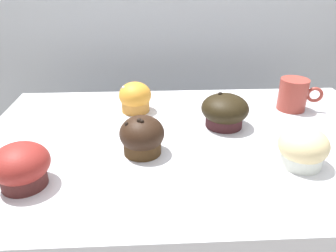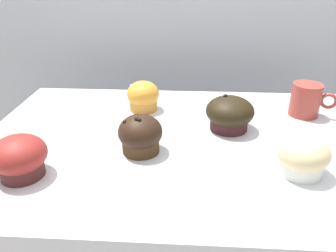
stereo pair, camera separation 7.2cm
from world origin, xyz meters
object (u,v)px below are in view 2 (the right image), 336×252
Objects in this scene: muffin_back_right at (303,156)px; coffee_cup at (306,99)px; muffin_front_left at (143,97)px; muffin_front_right at (140,135)px; muffin_front_center at (19,157)px; muffin_back_left at (230,114)px.

muffin_back_right is 0.86× the size of coffee_cup.
muffin_front_left is (-0.34, 0.29, 0.00)m from muffin_back_right.
muffin_front_left is 0.93× the size of muffin_front_right.
coffee_cup is (0.63, 0.32, 0.00)m from muffin_front_center.
muffin_back_left is at bearing 28.29° from muffin_front_center.
muffin_back_left is 0.22m from muffin_back_right.
muffin_back_left is 1.23× the size of muffin_front_right.
muffin_front_left is 0.23m from muffin_front_right.
muffin_front_left is (0.19, 0.33, -0.00)m from muffin_front_center.
muffin_back_left reaches higher than muffin_back_right.
muffin_back_left is 1.18× the size of muffin_back_right.
muffin_front_center is at bearing -175.56° from muffin_back_right.
muffin_front_right is at bearing -149.20° from muffin_back_left.
muffin_back_right is at bearing 4.44° from muffin_front_center.
muffin_front_left is at bearing 59.73° from muffin_front_center.
coffee_cup is (0.21, 0.09, 0.01)m from muffin_back_left.
muffin_back_left is at bearing -24.99° from muffin_front_left.
coffee_cup is (0.09, 0.28, 0.01)m from muffin_back_right.
muffin_back_right is (0.12, -0.18, -0.00)m from muffin_back_left.
muffin_back_left is 1.02× the size of coffee_cup.
coffee_cup is (0.41, 0.21, 0.01)m from muffin_front_right.
muffin_front_right is at bearing 25.83° from muffin_front_center.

